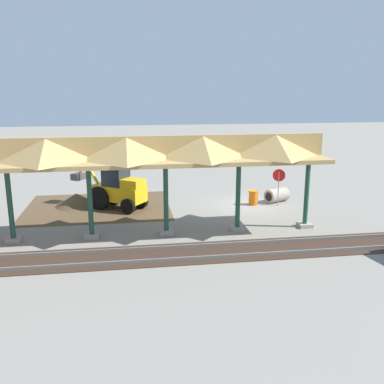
{
  "coord_description": "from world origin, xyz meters",
  "views": [
    {
      "loc": [
        7.3,
        24.88,
        7.09
      ],
      "look_at": [
        3.89,
        2.62,
        1.6
      ],
      "focal_mm": 40.0,
      "sensor_mm": 36.0,
      "label": 1
    }
  ],
  "objects": [
    {
      "name": "dirt_mound",
      "position": [
        10.49,
        -1.41,
        0.0
      ],
      "size": [
        5.26,
        5.26,
        1.56
      ],
      "primitive_type": "cone",
      "color": "brown",
      "rests_on": "ground"
    },
    {
      "name": "stop_sign",
      "position": [
        -1.82,
        0.42,
        1.65
      ],
      "size": [
        0.72,
        0.3,
        2.29
      ],
      "color": "gray",
      "rests_on": "ground"
    },
    {
      "name": "dirt_work_zone",
      "position": [
        9.17,
        -0.88,
        0.0
      ],
      "size": [
        8.64,
        7.0,
        0.01
      ],
      "primitive_type": "cube",
      "color": "brown",
      "rests_on": "ground"
    },
    {
      "name": "rail_tracks",
      "position": [
        0.0,
        7.44,
        0.03
      ],
      "size": [
        60.0,
        2.58,
        0.15
      ],
      "color": "slate",
      "rests_on": "ground"
    },
    {
      "name": "traffic_barrel",
      "position": [
        -0.37,
        0.01,
        0.45
      ],
      "size": [
        0.56,
        0.56,
        0.9
      ],
      "primitive_type": "cylinder",
      "color": "orange",
      "rests_on": "ground"
    },
    {
      "name": "ground_plane",
      "position": [
        0.0,
        0.0,
        0.0
      ],
      "size": [
        120.0,
        120.0,
        0.0
      ],
      "primitive_type": "plane",
      "color": "gray"
    },
    {
      "name": "backhoe",
      "position": [
        7.96,
        -0.43,
        1.27
      ],
      "size": [
        4.72,
        3.88,
        2.82
      ],
      "color": "#EAB214",
      "rests_on": "ground"
    },
    {
      "name": "concrete_pipe",
      "position": [
        -2.07,
        -0.45,
        0.43
      ],
      "size": [
        1.7,
        1.43,
        0.87
      ],
      "color": "#9E9384",
      "rests_on": "ground"
    },
    {
      "name": "platform_canopy",
      "position": [
        5.49,
        4.66,
        4.17
      ],
      "size": [
        15.75,
        3.2,
        4.9
      ],
      "color": "#9E998E",
      "rests_on": "ground"
    }
  ]
}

